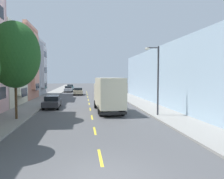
{
  "coord_description": "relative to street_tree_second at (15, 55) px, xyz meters",
  "views": [
    {
      "loc": [
        -0.75,
        -7.9,
        3.73
      ],
      "look_at": [
        3.64,
        25.75,
        1.7
      ],
      "focal_mm": 35.26,
      "sensor_mm": 36.0,
      "label": 1
    }
  ],
  "objects": [
    {
      "name": "ground_plane",
      "position": [
        6.4,
        18.58,
        -5.53
      ],
      "size": [
        160.0,
        160.0,
        0.0
      ],
      "primitive_type": "plane",
      "color": "#4C4C4F"
    },
    {
      "name": "sidewalk_left",
      "position": [
        -0.7,
        16.58,
        -5.46
      ],
      "size": [
        3.2,
        120.0,
        0.14
      ],
      "primitive_type": "cube",
      "color": "gray",
      "rests_on": "ground_plane"
    },
    {
      "name": "sidewalk_right",
      "position": [
        13.5,
        16.58,
        -5.46
      ],
      "size": [
        3.2,
        120.0,
        0.14
      ],
      "primitive_type": "cube",
      "color": "gray",
      "rests_on": "ground_plane"
    },
    {
      "name": "lane_centerline_dashes",
      "position": [
        6.4,
        13.08,
        -5.52
      ],
      "size": [
        0.14,
        47.2,
        0.01
      ],
      "color": "yellow",
      "rests_on": "ground_plane"
    },
    {
      "name": "townhouse_fifth_dove_grey",
      "position": [
        -8.53,
        25.55,
        -0.35
      ],
      "size": [
        13.28,
        7.83,
        10.76
      ],
      "color": "#A8A8AD",
      "rests_on": "ground_plane"
    },
    {
      "name": "apartment_block_opposite",
      "position": [
        20.1,
        8.58,
        -1.76
      ],
      "size": [
        10.0,
        36.0,
        7.53
      ],
      "primitive_type": "cube",
      "color": "#9EB7CC",
      "rests_on": "ground_plane"
    },
    {
      "name": "street_tree_second",
      "position": [
        0.0,
        0.0,
        0.0
      ],
      "size": [
        4.16,
        4.16,
        8.17
      ],
      "color": "#47331E",
      "rests_on": "sidewalk_left"
    },
    {
      "name": "street_lamp",
      "position": [
        12.34,
        0.26,
        -1.68
      ],
      "size": [
        1.35,
        0.28,
        6.36
      ],
      "color": "#38383D",
      "rests_on": "sidewalk_right"
    },
    {
      "name": "delivery_box_truck",
      "position": [
        8.21,
        3.26,
        -3.53
      ],
      "size": [
        2.65,
        7.47,
        3.58
      ],
      "color": "beige",
      "rests_on": "ground_plane"
    },
    {
      "name": "parked_hatchback_teal",
      "position": [
        2.01,
        41.91,
        -4.77
      ],
      "size": [
        1.77,
        4.01,
        1.5
      ],
      "color": "#195B60",
      "rests_on": "ground_plane"
    },
    {
      "name": "parked_sedan_charcoal",
      "position": [
        1.97,
        7.15,
        -4.78
      ],
      "size": [
        1.88,
        4.53,
        1.43
      ],
      "color": "#333338",
      "rests_on": "ground_plane"
    },
    {
      "name": "parked_sedan_silver",
      "position": [
        2.08,
        34.03,
        -4.78
      ],
      "size": [
        1.81,
        4.5,
        1.43
      ],
      "color": "#B2B5BA",
      "rests_on": "ground_plane"
    },
    {
      "name": "parked_wagon_forest",
      "position": [
        10.61,
        41.36,
        -4.72
      ],
      "size": [
        1.95,
        4.75,
        1.5
      ],
      "color": "#194C28",
      "rests_on": "ground_plane"
    },
    {
      "name": "parked_suv_burgundy",
      "position": [
        10.76,
        26.3,
        -4.54
      ],
      "size": [
        1.98,
        4.81,
        1.93
      ],
      "color": "maroon",
      "rests_on": "ground_plane"
    },
    {
      "name": "moving_champagne_sedan",
      "position": [
        4.6,
        25.38,
        -4.78
      ],
      "size": [
        1.8,
        4.5,
        1.43
      ],
      "color": "tan",
      "rests_on": "ground_plane"
    }
  ]
}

